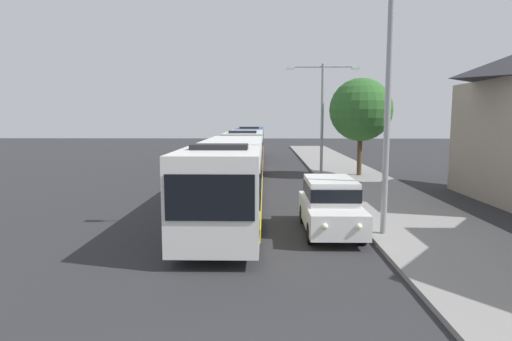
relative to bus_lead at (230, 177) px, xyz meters
name	(u,v)px	position (x,y,z in m)	size (l,w,h in m)	color
bus_lead	(230,177)	(0.00, 0.00, 0.00)	(2.58, 12.43, 3.21)	silver
bus_second_in_line	(245,151)	(0.00, 13.66, 0.00)	(2.58, 10.57, 3.21)	silver
bus_middle	(251,142)	(0.00, 25.61, 0.00)	(2.58, 11.31, 3.21)	#284C8C
white_suv	(330,203)	(3.70, -2.02, -0.66)	(1.86, 4.64, 1.90)	white
streetlamp_near	(389,83)	(5.40, -2.69, 3.45)	(5.63, 0.28, 8.18)	gray
streetlamp_mid	(322,107)	(5.40, 13.34, 3.08)	(5.03, 0.28, 7.55)	gray
roadside_tree	(361,110)	(7.83, 12.27, 2.86)	(4.21, 4.21, 6.51)	#4C3823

